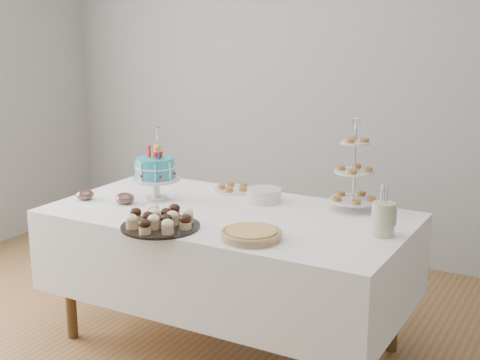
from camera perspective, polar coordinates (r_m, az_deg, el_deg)
The scene contains 11 objects.
walls at distance 3.20m, azimuth -3.77°, elevation 5.90°, with size 5.04×4.04×2.70m.
table at distance 3.65m, azimuth -0.99°, elevation -6.18°, with size 1.92×1.02×0.77m.
birthday_cake at distance 3.82m, azimuth -7.18°, elevation -0.01°, with size 0.27×0.27×0.42m.
cupcake_tray at distance 3.32m, azimuth -6.82°, elevation -3.35°, with size 0.39×0.39×0.09m.
pie at distance 3.14m, azimuth 0.98°, elevation -4.64°, with size 0.29×0.29×0.05m.
tiered_stand at distance 3.61m, azimuth 9.73°, elevation 0.67°, with size 0.26×0.26×0.50m.
plate_stack at distance 3.76m, azimuth 2.08°, elevation -1.31°, with size 0.20×0.20×0.08m.
pastry_plate at distance 4.00m, azimuth -0.56°, elevation -0.71°, with size 0.25×0.25×0.04m.
jam_bowl_a at distance 3.91m, azimuth -13.09°, elevation -1.23°, with size 0.10×0.10×0.06m.
jam_bowl_b at distance 3.78m, azimuth -9.79°, elevation -1.57°, with size 0.11×0.11×0.06m.
utensil_pitcher at distance 3.25m, azimuth 12.12°, elevation -3.18°, with size 0.12×0.11×0.25m.
Camera 1 is at (1.73, -2.66, 1.79)m, focal length 50.00 mm.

